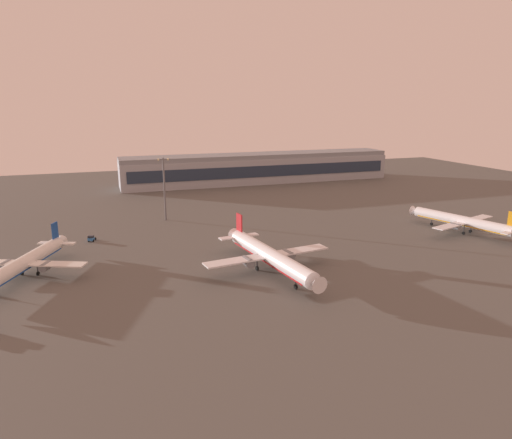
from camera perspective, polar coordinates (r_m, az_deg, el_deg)
ground_plane at (r=134.85m, az=5.90°, el=-4.99°), size 416.00×416.00×0.00m
terminal_building at (r=266.30m, az=0.33°, el=6.40°), size 154.96×22.40×16.40m
airplane_mid_apron at (r=123.60m, az=1.64°, el=-4.50°), size 36.50×46.74×12.00m
airplane_terminal_side at (r=176.63m, az=24.25°, el=-0.22°), size 31.67×40.29×10.56m
airplane_far_stand at (r=133.52m, az=-26.80°, el=-4.88°), size 30.83×39.04×10.57m
pushback_tug at (r=160.69m, az=-19.76°, el=-2.21°), size 2.79×3.52×2.05m
apron_light_west at (r=179.90m, az=-11.30°, el=4.25°), size 4.80×0.90×24.22m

